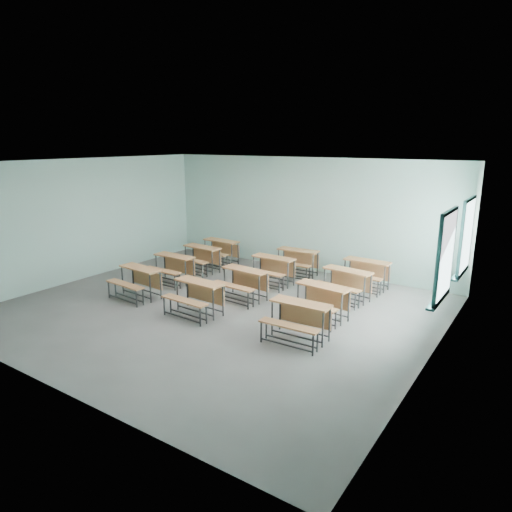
# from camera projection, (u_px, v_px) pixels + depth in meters

# --- Properties ---
(room) EXTENTS (9.04, 8.04, 3.24)m
(room) POSITION_uv_depth(u_px,v_px,m) (220.00, 239.00, 9.73)
(room) COLOR slate
(room) RESTS_ON ground
(desk_unit_r0c0) EXTENTS (1.21, 0.87, 0.72)m
(desk_unit_r0c0) POSITION_uv_depth(u_px,v_px,m) (137.00, 278.00, 10.79)
(desk_unit_r0c0) COLOR #A6683C
(desk_unit_r0c0) RESTS_ON ground
(desk_unit_r0c1) EXTENTS (1.19, 0.83, 0.72)m
(desk_unit_r0c1) POSITION_uv_depth(u_px,v_px,m) (196.00, 293.00, 9.74)
(desk_unit_r0c1) COLOR #A6683C
(desk_unit_r0c1) RESTS_ON ground
(desk_unit_r0c2) EXTENTS (1.17, 0.80, 0.72)m
(desk_unit_r0c2) POSITION_uv_depth(u_px,v_px,m) (298.00, 316.00, 8.47)
(desk_unit_r0c2) COLOR #A6683C
(desk_unit_r0c2) RESTS_ON ground
(desk_unit_r1c0) EXTENTS (1.16, 0.79, 0.72)m
(desk_unit_r1c0) POSITION_uv_depth(u_px,v_px,m) (172.00, 265.00, 11.93)
(desk_unit_r1c0) COLOR #A6683C
(desk_unit_r1c0) RESTS_ON ground
(desk_unit_r1c1) EXTENTS (1.21, 0.86, 0.72)m
(desk_unit_r1c1) POSITION_uv_depth(u_px,v_px,m) (243.00, 280.00, 10.67)
(desk_unit_r1c1) COLOR #A6683C
(desk_unit_r1c1) RESTS_ON ground
(desk_unit_r1c2) EXTENTS (1.22, 0.88, 0.72)m
(desk_unit_r1c2) POSITION_uv_depth(u_px,v_px,m) (320.00, 297.00, 9.47)
(desk_unit_r1c2) COLOR #A6683C
(desk_unit_r1c2) RESTS_ON ground
(desk_unit_r2c0) EXTENTS (1.21, 0.86, 0.72)m
(desk_unit_r2c0) POSITION_uv_depth(u_px,v_px,m) (200.00, 255.00, 12.93)
(desk_unit_r2c0) COLOR #A6683C
(desk_unit_r2c0) RESTS_ON ground
(desk_unit_r2c1) EXTENTS (1.17, 0.81, 0.72)m
(desk_unit_r2c1) POSITION_uv_depth(u_px,v_px,m) (271.00, 267.00, 11.77)
(desk_unit_r2c1) COLOR #A6683C
(desk_unit_r2c1) RESTS_ON ground
(desk_unit_r2c2) EXTENTS (1.24, 0.91, 0.72)m
(desk_unit_r2c2) POSITION_uv_depth(u_px,v_px,m) (345.00, 280.00, 10.61)
(desk_unit_r2c2) COLOR #A6683C
(desk_unit_r2c2) RESTS_ON ground
(desk_unit_r3c0) EXTENTS (1.19, 0.83, 0.72)m
(desk_unit_r3c0) POSITION_uv_depth(u_px,v_px,m) (219.00, 248.00, 13.75)
(desk_unit_r3c0) COLOR #A6683C
(desk_unit_r3c0) RESTS_ON ground
(desk_unit_r3c1) EXTENTS (1.18, 0.82, 0.72)m
(desk_unit_r3c1) POSITION_uv_depth(u_px,v_px,m) (296.00, 259.00, 12.56)
(desk_unit_r3c1) COLOR #A6683C
(desk_unit_r3c1) RESTS_ON ground
(desk_unit_r3c2) EXTENTS (1.19, 0.82, 0.72)m
(desk_unit_r3c2) POSITION_uv_depth(u_px,v_px,m) (365.00, 270.00, 11.44)
(desk_unit_r3c2) COLOR #A6683C
(desk_unit_r3c2) RESTS_ON ground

